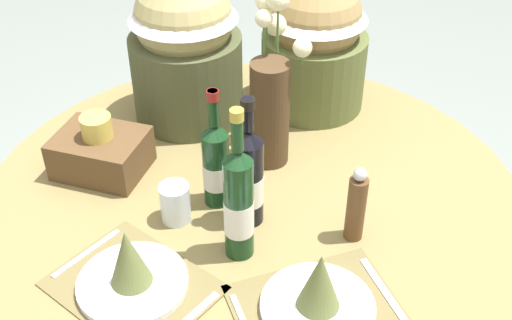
# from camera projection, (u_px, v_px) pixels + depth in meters

# --- Properties ---
(dining_table) EXTENTS (1.42, 1.42, 0.78)m
(dining_table) POSITION_uv_depth(u_px,v_px,m) (252.00, 229.00, 1.71)
(dining_table) COLOR olive
(dining_table) RESTS_ON ground
(place_setting_left) EXTENTS (0.41, 0.37, 0.16)m
(place_setting_left) POSITION_uv_depth(u_px,v_px,m) (131.00, 272.00, 1.36)
(place_setting_left) COLOR brown
(place_setting_left) RESTS_ON dining_table
(place_setting_right) EXTENTS (0.43, 0.41, 0.16)m
(place_setting_right) POSITION_uv_depth(u_px,v_px,m) (319.00, 295.00, 1.30)
(place_setting_right) COLOR brown
(place_setting_right) RESTS_ON dining_table
(flower_vase) EXTENTS (0.16, 0.18, 0.47)m
(flower_vase) POSITION_uv_depth(u_px,v_px,m) (272.00, 96.00, 1.65)
(flower_vase) COLOR #47331E
(flower_vase) RESTS_ON dining_table
(wine_bottle_left) EXTENTS (0.07, 0.07, 0.34)m
(wine_bottle_left) POSITION_uv_depth(u_px,v_px,m) (248.00, 176.00, 1.48)
(wine_bottle_left) COLOR black
(wine_bottle_left) RESTS_ON dining_table
(wine_bottle_centre) EXTENTS (0.07, 0.07, 0.32)m
(wine_bottle_centre) POSITION_uv_depth(u_px,v_px,m) (216.00, 163.00, 1.54)
(wine_bottle_centre) COLOR #143819
(wine_bottle_centre) RESTS_ON dining_table
(wine_bottle_right) EXTENTS (0.07, 0.07, 0.38)m
(wine_bottle_right) POSITION_uv_depth(u_px,v_px,m) (239.00, 203.00, 1.38)
(wine_bottle_right) COLOR #143819
(wine_bottle_right) RESTS_ON dining_table
(tumbler_near_left) EXTENTS (0.07, 0.07, 0.10)m
(tumbler_near_left) POSITION_uv_depth(u_px,v_px,m) (175.00, 203.00, 1.53)
(tumbler_near_left) COLOR silver
(tumbler_near_left) RESTS_ON dining_table
(pepper_mill) EXTENTS (0.04, 0.04, 0.20)m
(pepper_mill) POSITION_uv_depth(u_px,v_px,m) (356.00, 206.00, 1.46)
(pepper_mill) COLOR brown
(pepper_mill) RESTS_ON dining_table
(gift_tub_back_left) EXTENTS (0.32, 0.32, 0.49)m
(gift_tub_back_left) POSITION_uv_depth(u_px,v_px,m) (184.00, 36.00, 1.78)
(gift_tub_back_left) COLOR #474C2D
(gift_tub_back_left) RESTS_ON dining_table
(gift_tub_back_centre) EXTENTS (0.31, 0.31, 0.45)m
(gift_tub_back_centre) POSITION_uv_depth(u_px,v_px,m) (315.00, 32.00, 1.85)
(gift_tub_back_centre) COLOR #566033
(gift_tub_back_centre) RESTS_ON dining_table
(woven_basket_side_left) EXTENTS (0.23, 0.18, 0.17)m
(woven_basket_side_left) POSITION_uv_depth(u_px,v_px,m) (101.00, 151.00, 1.68)
(woven_basket_side_left) COLOR brown
(woven_basket_side_left) RESTS_ON dining_table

